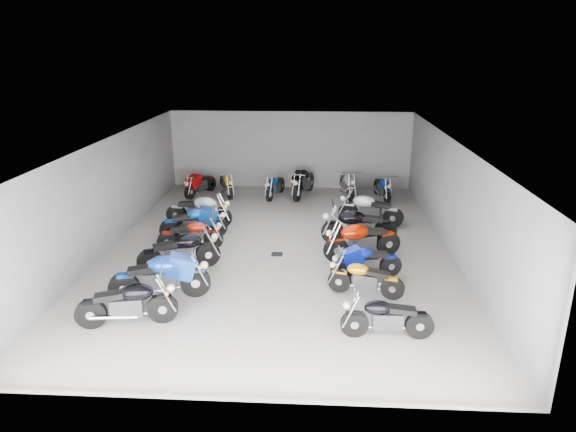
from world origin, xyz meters
name	(u,v)px	position (x,y,z in m)	size (l,w,h in m)	color
ground	(278,248)	(0.00, 0.00, 0.00)	(14.00, 14.00, 0.00)	gray
wall_back	(291,150)	(0.00, 7.00, 1.60)	(10.00, 0.10, 3.20)	gray
wall_left	(109,194)	(-5.00, 0.00, 1.60)	(0.10, 14.00, 3.20)	gray
wall_right	(453,199)	(5.00, 0.00, 1.60)	(0.10, 14.00, 3.20)	gray
ceiling	(278,141)	(0.00, 0.00, 3.22)	(10.00, 14.00, 0.04)	black
drain_grate	(277,254)	(0.00, -0.50, 0.01)	(0.32, 0.32, 0.01)	black
motorcycle_left_a	(128,303)	(-2.88, -4.61, 0.52)	(2.13, 0.63, 0.95)	black
motorcycle_left_b	(161,277)	(-2.52, -3.39, 0.57)	(2.35, 0.73, 1.05)	black
motorcycle_left_c	(180,251)	(-2.50, -1.70, 0.53)	(2.11, 1.01, 0.98)	black
motorcycle_left_d	(191,235)	(-2.55, -0.25, 0.46)	(1.92, 0.53, 0.85)	black
motorcycle_left_e	(194,223)	(-2.68, 0.70, 0.50)	(2.07, 0.64, 0.92)	black
motorcycle_left_f	(200,211)	(-2.76, 1.81, 0.55)	(2.27, 0.55, 1.00)	black
motorcycle_right_a	(386,317)	(2.57, -4.80, 0.46)	(1.91, 0.37, 0.84)	black
motorcycle_right_b	(365,278)	(2.30, -2.93, 0.45)	(1.83, 0.60, 0.82)	black
motorcycle_right_c	(366,262)	(2.40, -1.99, 0.46)	(1.88, 0.67, 0.85)	black
motorcycle_right_d	(362,240)	(2.40, -0.65, 0.56)	(2.22, 0.95, 1.02)	black
motorcycle_right_e	(358,226)	(2.39, 0.57, 0.55)	(2.31, 0.48, 1.02)	black
motorcycle_right_f	(370,209)	(2.91, 2.31, 0.53)	(2.14, 0.86, 0.97)	black
motorcycle_back_a	(200,184)	(-3.57, 5.53, 0.47)	(0.92, 1.85, 0.86)	black
motorcycle_back_b	(226,184)	(-2.51, 5.57, 0.46)	(0.84, 1.83, 0.85)	black
motorcycle_back_c	(275,186)	(-0.53, 5.42, 0.46)	(0.62, 1.90, 0.85)	black
motorcycle_back_d	(303,182)	(0.59, 5.61, 0.57)	(0.80, 2.33, 1.05)	black
motorcycle_back_e	(347,184)	(2.34, 5.61, 0.52)	(0.54, 2.14, 0.94)	black
motorcycle_back_f	(383,188)	(3.70, 5.40, 0.47)	(0.51, 1.93, 0.85)	black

